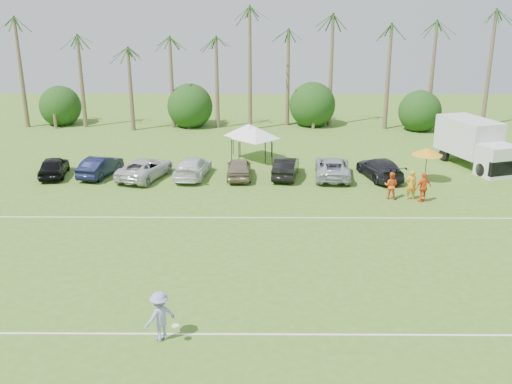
{
  "coord_description": "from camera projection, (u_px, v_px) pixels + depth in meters",
  "views": [
    {
      "loc": [
        0.87,
        -16.29,
        11.66
      ],
      "look_at": [
        0.64,
        13.83,
        1.6
      ],
      "focal_mm": 40.0,
      "sensor_mm": 36.0,
      "label": 1
    }
  ],
  "objects": [
    {
      "name": "bush_tree_1",
      "position": [
        190.0,
        108.0,
        55.62
      ],
      "size": [
        4.0,
        4.0,
        4.0
      ],
      "color": "brown",
      "rests_on": "ground"
    },
    {
      "name": "palm_tree_7",
      "position": [
        339.0,
        20.0,
        51.95
      ],
      "size": [
        2.4,
        2.4,
        11.9
      ],
      "color": "brown",
      "rests_on": "ground"
    },
    {
      "name": "box_truck",
      "position": [
        475.0,
        142.0,
        41.93
      ],
      "size": [
        4.46,
        7.12,
        3.44
      ],
      "rotation": [
        0.0,
        0.0,
        0.32
      ],
      "color": "silver",
      "rests_on": "ground"
    },
    {
      "name": "sideline_player_b",
      "position": [
        391.0,
        185.0,
        35.3
      ],
      "size": [
        1.02,
        0.91,
        1.72
      ],
      "primitive_type": "imported",
      "rotation": [
        0.0,
        0.0,
        2.77
      ],
      "color": "#DF5218",
      "rests_on": "ground"
    },
    {
      "name": "palm_tree_6",
      "position": [
        295.0,
        30.0,
        52.25
      ],
      "size": [
        2.4,
        2.4,
        10.9
      ],
      "color": "brown",
      "rests_on": "ground"
    },
    {
      "name": "parked_car_7",
      "position": [
        380.0,
        168.0,
        39.48
      ],
      "size": [
        2.96,
        5.19,
        1.42
      ],
      "primitive_type": "imported",
      "rotation": [
        0.0,
        0.0,
        3.35
      ],
      "color": "black",
      "rests_on": "ground"
    },
    {
      "name": "frisbee_player",
      "position": [
        160.0,
        316.0,
        20.44
      ],
      "size": [
        1.41,
        1.32,
        1.9
      ],
      "rotation": [
        0.0,
        0.0,
        3.83
      ],
      "color": "#9293CF",
      "rests_on": "ground"
    },
    {
      "name": "bush_tree_2",
      "position": [
        313.0,
        108.0,
        55.53
      ],
      "size": [
        4.0,
        4.0,
        4.0
      ],
      "color": "brown",
      "rests_on": "ground"
    },
    {
      "name": "palm_tree_2",
      "position": [
        121.0,
        30.0,
        52.36
      ],
      "size": [
        2.4,
        2.4,
        10.9
      ],
      "color": "brown",
      "rests_on": "ground"
    },
    {
      "name": "palm_tree_4",
      "position": [
        208.0,
        49.0,
        52.85
      ],
      "size": [
        2.4,
        2.4,
        8.9
      ],
      "color": "brown",
      "rests_on": "ground"
    },
    {
      "name": "sideline_player_c",
      "position": [
        423.0,
        187.0,
        34.72
      ],
      "size": [
        1.19,
        0.84,
        1.87
      ],
      "primitive_type": "imported",
      "rotation": [
        0.0,
        0.0,
        3.53
      ],
      "color": "#F2541A",
      "rests_on": "ground"
    },
    {
      "name": "bush_tree_3",
      "position": [
        416.0,
        109.0,
        55.46
      ],
      "size": [
        4.0,
        4.0,
        4.0
      ],
      "color": "brown",
      "rests_on": "ground"
    },
    {
      "name": "palm_tree_10",
      "position": [
        502.0,
        30.0,
        52.11
      ],
      "size": [
        2.4,
        2.4,
        10.9
      ],
      "color": "brown",
      "rests_on": "ground"
    },
    {
      "name": "parked_car_0",
      "position": [
        54.0,
        166.0,
        39.94
      ],
      "size": [
        2.3,
        4.37,
        1.42
      ],
      "primitive_type": "imported",
      "rotation": [
        0.0,
        0.0,
        3.3
      ],
      "color": "black",
      "rests_on": "ground"
    },
    {
      "name": "palm_tree_3",
      "position": [
        164.0,
        20.0,
        52.06
      ],
      "size": [
        2.4,
        2.4,
        11.9
      ],
      "color": "brown",
      "rests_on": "ground"
    },
    {
      "name": "parked_car_5",
      "position": [
        286.0,
        167.0,
        39.73
      ],
      "size": [
        2.15,
        4.48,
        1.42
      ],
      "primitive_type": "imported",
      "rotation": [
        0.0,
        0.0,
        2.99
      ],
      "color": "black",
      "rests_on": "ground"
    },
    {
      "name": "parked_car_2",
      "position": [
        145.0,
        168.0,
        39.49
      ],
      "size": [
        3.77,
        5.57,
        1.42
      ],
      "primitive_type": "imported",
      "rotation": [
        0.0,
        0.0,
        2.84
      ],
      "color": "silver",
      "rests_on": "ground"
    },
    {
      "name": "sideline_player_a",
      "position": [
        411.0,
        185.0,
        35.19
      ],
      "size": [
        0.69,
        0.46,
        1.87
      ],
      "primitive_type": "imported",
      "rotation": [
        0.0,
        0.0,
        3.13
      ],
      "color": "orange",
      "rests_on": "ground"
    },
    {
      "name": "canopy_tent_left",
      "position": [
        249.0,
        124.0,
        43.8
      ],
      "size": [
        3.98,
        3.98,
        3.22
      ],
      "color": "black",
      "rests_on": "ground"
    },
    {
      "name": "palm_tree_1",
      "position": [
        67.0,
        40.0,
        52.67
      ],
      "size": [
        2.4,
        2.4,
        9.9
      ],
      "color": "brown",
      "rests_on": "ground"
    },
    {
      "name": "palm_tree_8",
      "position": [
        391.0,
        50.0,
        52.73
      ],
      "size": [
        2.4,
        2.4,
        8.9
      ],
      "color": "brown",
      "rests_on": "ground"
    },
    {
      "name": "palm_tree_5",
      "position": [
        251.0,
        40.0,
        52.55
      ],
      "size": [
        2.4,
        2.4,
        9.9
      ],
      "color": "brown",
      "rests_on": "ground"
    },
    {
      "name": "market_umbrella",
      "position": [
        427.0,
        152.0,
        38.26
      ],
      "size": [
        2.12,
        2.12,
        2.36
      ],
      "color": "black",
      "rests_on": "ground"
    },
    {
      "name": "parked_car_4",
      "position": [
        239.0,
        168.0,
        39.57
      ],
      "size": [
        1.75,
        4.19,
        1.42
      ],
      "primitive_type": "imported",
      "rotation": [
        0.0,
        0.0,
        3.16
      ],
      "color": "#7B6B55",
      "rests_on": "ground"
    },
    {
      "name": "palm_tree_0",
      "position": [
        15.0,
        49.0,
        52.98
      ],
      "size": [
        2.4,
        2.4,
        8.9
      ],
      "color": "brown",
      "rests_on": "ground"
    },
    {
      "name": "parked_car_6",
      "position": [
        333.0,
        168.0,
        39.66
      ],
      "size": [
        2.75,
        5.27,
        1.42
      ],
      "primitive_type": "imported",
      "rotation": [
        0.0,
        0.0,
        3.06
      ],
      "color": "#A7ACB6",
      "rests_on": "ground"
    },
    {
      "name": "parked_car_3",
      "position": [
        193.0,
        167.0,
        39.78
      ],
      "size": [
        2.52,
        5.07,
        1.42
      ],
      "primitive_type": "imported",
      "rotation": [
        0.0,
        0.0,
        3.03
      ],
      "color": "white",
      "rests_on": "ground"
    },
    {
      "name": "bush_tree_0",
      "position": [
        57.0,
        108.0,
        55.71
      ],
      "size": [
        4.0,
        4.0,
        4.0
      ],
      "color": "brown",
      "rests_on": "ground"
    },
    {
      "name": "canopy_tent_right",
      "position": [
        256.0,
        127.0,
        43.06
      ],
      "size": [
        3.86,
        3.86,
        3.12
      ],
      "color": "black",
      "rests_on": "ground"
    },
    {
      "name": "ground",
      "position": [
        234.0,
        367.0,
        19.16
      ],
      "size": [
        120.0,
        120.0,
        0.0
      ],
      "primitive_type": "plane",
      "color": "#466C20",
      "rests_on": "ground"
    },
    {
      "name": "field_lines",
      "position": [
        241.0,
        263.0,
        26.74
      ],
      "size": [
        80.0,
        12.1,
        0.01
      ],
      "color": "white",
      "rests_on": "ground"
    },
    {
      "name": "palm_tree_9",
      "position": [
        446.0,
        40.0,
        52.42
      ],
      "size": [
        2.4,
        2.4,
        9.9
      ],
      "color": "brown",
      "rests_on": "ground"
    },
    {
      "name": "parked_car_1",
      "position": [
        100.0,
        166.0,
        40.0
      ],
      "size": [
        2.47,
        4.53,
        1.42
      ],
      "primitive_type": "imported",
      "rotation": [
        0.0,
        0.0,
        2.9
      ],
      "color": "black",
      "rests_on": "ground"
    }
  ]
}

